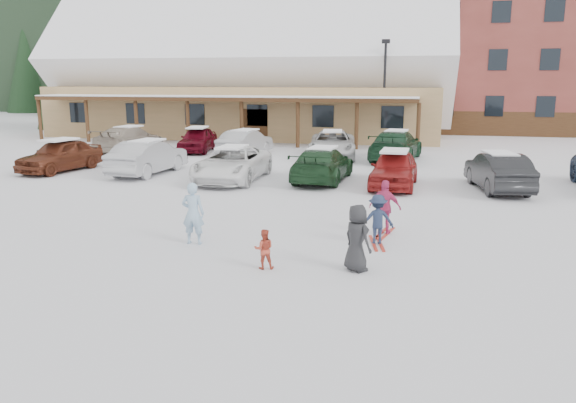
% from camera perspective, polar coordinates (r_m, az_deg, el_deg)
% --- Properties ---
extents(ground, '(160.00, 160.00, 0.00)m').
position_cam_1_polar(ground, '(14.11, -2.10, -4.76)').
color(ground, silver).
rests_on(ground, ground).
extents(day_lodge, '(29.12, 12.50, 10.38)m').
position_cam_1_polar(day_lodge, '(42.85, -4.21, 12.04)').
color(day_lodge, tan).
rests_on(day_lodge, ground).
extents(alpine_hotel, '(31.48, 14.01, 21.48)m').
position_cam_1_polar(alpine_hotel, '(52.34, 25.75, 16.09)').
color(alpine_hotel, maroon).
rests_on(alpine_hotel, ground).
extents(lamp_post, '(0.50, 0.25, 6.53)m').
position_cam_1_polar(lamp_post, '(36.22, 9.76, 11.42)').
color(lamp_post, black).
rests_on(lamp_post, ground).
extents(conifer_0, '(4.40, 4.40, 10.20)m').
position_cam_1_polar(conifer_0, '(52.19, -22.19, 13.15)').
color(conifer_0, black).
rests_on(conifer_0, ground).
extents(conifer_2, '(5.28, 5.28, 12.24)m').
position_cam_1_polar(conifer_2, '(64.48, -19.06, 14.08)').
color(conifer_2, black).
rests_on(conifer_2, ground).
extents(conifer_3, '(3.96, 3.96, 9.18)m').
position_cam_1_polar(conifer_3, '(57.09, 15.76, 12.87)').
color(conifer_3, black).
rests_on(conifer_3, ground).
extents(adult_skier, '(0.61, 0.43, 1.60)m').
position_cam_1_polar(adult_skier, '(14.49, -9.62, -1.19)').
color(adult_skier, '#91B3CE').
rests_on(adult_skier, ground).
extents(toddler_red, '(0.52, 0.45, 0.91)m').
position_cam_1_polar(toddler_red, '(12.51, -2.45, -4.84)').
color(toddler_red, '#B8422D').
rests_on(toddler_red, ground).
extents(child_navy, '(0.91, 0.63, 1.29)m').
position_cam_1_polar(child_navy, '(14.48, 9.08, -1.81)').
color(child_navy, '#1E2944').
rests_on(child_navy, ground).
extents(skis_child_navy, '(0.47, 1.41, 0.03)m').
position_cam_1_polar(skis_child_navy, '(14.65, 9.00, -4.20)').
color(skis_child_navy, '#B02819').
rests_on(skis_child_navy, ground).
extents(child_magenta, '(0.93, 0.54, 1.49)m').
position_cam_1_polar(child_magenta, '(15.41, 9.82, -0.59)').
color(child_magenta, '#C6356B').
rests_on(child_magenta, ground).
extents(skis_child_magenta, '(0.49, 1.41, 0.03)m').
position_cam_1_polar(skis_child_magenta, '(15.59, 9.73, -3.21)').
color(skis_child_magenta, '#B02819').
rests_on(skis_child_magenta, ground).
extents(bystander_dark, '(0.86, 0.84, 1.50)m').
position_cam_1_polar(bystander_dark, '(12.38, 7.02, -3.70)').
color(bystander_dark, '#242426').
rests_on(bystander_dark, ground).
extents(parked_car_0, '(2.43, 4.52, 1.46)m').
position_cam_1_polar(parked_car_0, '(27.77, -22.14, 4.36)').
color(parked_car_0, '#5C2717').
rests_on(parked_car_0, ground).
extents(parked_car_1, '(1.93, 4.68, 1.51)m').
position_cam_1_polar(parked_car_1, '(25.71, -14.04, 4.39)').
color(parked_car_1, '#A3A3A7').
rests_on(parked_car_1, ground).
extents(parked_car_2, '(2.40, 5.11, 1.41)m').
position_cam_1_polar(parked_car_2, '(23.44, -5.68, 3.84)').
color(parked_car_2, white).
rests_on(parked_car_2, ground).
extents(parked_car_3, '(2.22, 4.88, 1.39)m').
position_cam_1_polar(parked_car_3, '(23.26, 3.52, 3.78)').
color(parked_car_3, '#193A1F').
rests_on(parked_car_3, ground).
extents(parked_car_4, '(1.89, 4.27, 1.43)m').
position_cam_1_polar(parked_car_4, '(22.36, 10.73, 3.29)').
color(parked_car_4, maroon).
rests_on(parked_car_4, ground).
extents(parked_car_5, '(2.21, 4.52, 1.43)m').
position_cam_1_polar(parked_car_5, '(22.70, 20.58, 2.85)').
color(parked_car_5, black).
rests_on(parked_car_5, ground).
extents(parked_car_7, '(2.44, 5.30, 1.50)m').
position_cam_1_polar(parked_car_7, '(33.63, -15.82, 6.08)').
color(parked_car_7, '#A0917F').
rests_on(parked_car_7, ground).
extents(parked_car_8, '(2.20, 4.34, 1.42)m').
position_cam_1_polar(parked_car_8, '(33.15, -9.15, 6.23)').
color(parked_car_8, '#570715').
rests_on(parked_car_8, ground).
extents(parked_car_9, '(2.19, 4.48, 1.41)m').
position_cam_1_polar(parked_car_9, '(31.21, -4.36, 5.98)').
color(parked_car_9, '#9FA0A4').
rests_on(parked_car_9, ground).
extents(parked_car_10, '(3.04, 5.47, 1.45)m').
position_cam_1_polar(parked_car_10, '(30.24, 4.52, 5.80)').
color(parked_car_10, silver).
rests_on(parked_car_10, ground).
extents(parked_car_11, '(2.85, 5.57, 1.55)m').
position_cam_1_polar(parked_car_11, '(29.76, 10.90, 5.61)').
color(parked_car_11, '#193E25').
rests_on(parked_car_11, ground).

